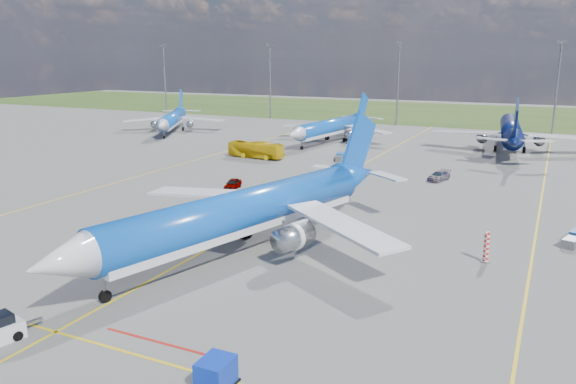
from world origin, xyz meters
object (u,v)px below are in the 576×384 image
at_px(main_airliner, 244,252).
at_px(service_car_c, 439,176).
at_px(service_car_b, 330,193).
at_px(bg_jet_n, 509,150).
at_px(uld_container, 216,373).
at_px(warning_post, 486,247).
at_px(baggage_tug_c, 340,157).
at_px(apron_bus, 256,150).
at_px(bg_jet_nnw, 331,142).
at_px(service_car_a, 233,184).
at_px(bg_jet_nw, 173,132).

bearing_deg(main_airliner, service_car_c, 90.38).
bearing_deg(service_car_b, bg_jet_n, 2.45).
bearing_deg(main_airliner, uld_container, -48.71).
bearing_deg(warning_post, main_airliner, -161.21).
xyz_separation_m(warning_post, baggage_tug_c, (-31.56, 44.90, -0.98)).
bearing_deg(apron_bus, bg_jet_nnw, -9.47).
bearing_deg(uld_container, apron_bus, 116.21).
height_order(service_car_a, service_car_c, service_car_a).
bearing_deg(service_car_c, bg_jet_n, 94.62).
relative_size(main_airliner, service_car_a, 10.61).
bearing_deg(service_car_b, apron_bus, 69.22).
height_order(uld_container, service_car_b, uld_container).
relative_size(main_airliner, apron_bus, 4.15).
bearing_deg(apron_bus, service_car_a, -155.49).
bearing_deg(baggage_tug_c, uld_container, -89.87).
distance_m(warning_post, baggage_tug_c, 54.89).
distance_m(bg_jet_nnw, service_car_c, 42.39).
height_order(bg_jet_nnw, apron_bus, bg_jet_nnw).
bearing_deg(service_car_c, uld_container, -74.58).
distance_m(bg_jet_nnw, baggage_tug_c, 21.78).
height_order(service_car_b, service_car_c, service_car_c).
height_order(main_airliner, baggage_tug_c, main_airliner).
height_order(warning_post, service_car_c, warning_post).
bearing_deg(service_car_b, warning_post, -105.04).
height_order(bg_jet_nnw, service_car_a, bg_jet_nnw).
distance_m(bg_jet_nw, main_airliner, 93.72).
relative_size(bg_jet_nnw, uld_container, 16.97).
xyz_separation_m(bg_jet_n, service_car_c, (-7.46, -36.43, 0.72)).
height_order(bg_jet_nnw, bg_jet_n, bg_jet_n).
distance_m(bg_jet_n, service_car_b, 57.06).
bearing_deg(warning_post, bg_jet_n, 92.92).
height_order(apron_bus, service_car_b, apron_bus).
distance_m(main_airliner, service_car_a, 27.57).
xyz_separation_m(apron_bus, service_car_a, (9.32, -24.03, -0.82)).
bearing_deg(service_car_a, apron_bus, 97.77).
bearing_deg(bg_jet_nnw, service_car_c, -37.79).
bearing_deg(apron_bus, uld_container, -149.66).
height_order(uld_container, service_car_a, uld_container).
height_order(bg_jet_nw, baggage_tug_c, bg_jet_nw).
bearing_deg(service_car_b, service_car_c, -11.97).
bearing_deg(bg_jet_nw, apron_bus, -59.75).
height_order(uld_container, apron_bus, apron_bus).
xyz_separation_m(bg_jet_nw, service_car_a, (46.58, -47.50, 0.75)).
relative_size(bg_jet_nw, service_car_b, 8.64).
xyz_separation_m(bg_jet_n, main_airliner, (-18.66, -78.55, 0.00)).
relative_size(warning_post, bg_jet_n, 0.07).
height_order(apron_bus, service_car_a, apron_bus).
bearing_deg(bg_jet_nw, service_car_a, -73.10).
xyz_separation_m(warning_post, service_car_c, (-11.08, 34.54, -0.78)).
relative_size(bg_jet_n, uld_container, 19.82).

